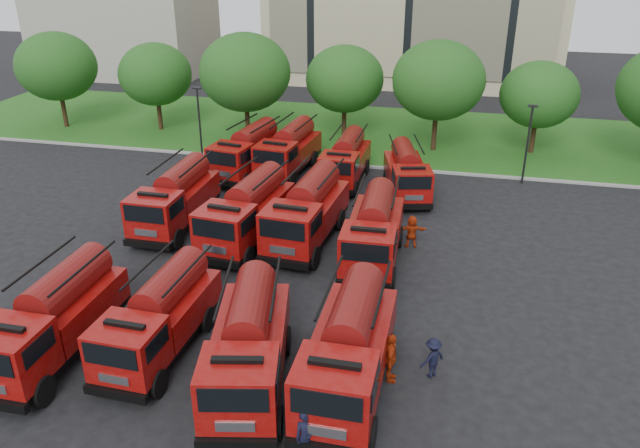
{
  "coord_description": "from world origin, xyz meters",
  "views": [
    {
      "loc": [
        7.64,
        -22.29,
        14.63
      ],
      "look_at": [
        1.54,
        4.47,
        1.8
      ],
      "focal_mm": 35.0,
      "sensor_mm": 36.0,
      "label": 1
    }
  ],
  "objects_px": {
    "fire_truck_0": "(53,318)",
    "firefighter_1": "(228,443)",
    "firefighter_5": "(411,246)",
    "fire_truck_1": "(160,317)",
    "fire_truck_9": "(289,150)",
    "fire_truck_7": "(374,231)",
    "fire_truck_4": "(175,198)",
    "fire_truck_8": "(248,151)",
    "firefighter_2": "(389,380)",
    "firefighter_3": "(431,376)",
    "fire_truck_5": "(247,212)",
    "fire_truck_11": "(407,172)",
    "fire_truck_3": "(349,349)",
    "fire_truck_2": "(248,345)",
    "fire_truck_10": "(346,160)",
    "firefighter_4": "(186,286)",
    "fire_truck_6": "(307,211)"
  },
  "relations": [
    {
      "from": "fire_truck_0",
      "to": "firefighter_1",
      "type": "xyz_separation_m",
      "value": [
        7.89,
        -2.9,
        -1.64
      ]
    },
    {
      "from": "firefighter_5",
      "to": "fire_truck_1",
      "type": "bearing_deg",
      "value": 39.55
    },
    {
      "from": "firefighter_5",
      "to": "fire_truck_9",
      "type": "bearing_deg",
      "value": -58.19
    },
    {
      "from": "fire_truck_7",
      "to": "fire_truck_4",
      "type": "bearing_deg",
      "value": 170.03
    },
    {
      "from": "fire_truck_0",
      "to": "fire_truck_8",
      "type": "bearing_deg",
      "value": 88.41
    },
    {
      "from": "fire_truck_1",
      "to": "firefighter_1",
      "type": "distance_m",
      "value": 5.97
    },
    {
      "from": "firefighter_2",
      "to": "firefighter_3",
      "type": "distance_m",
      "value": 1.56
    },
    {
      "from": "fire_truck_1",
      "to": "fire_truck_8",
      "type": "bearing_deg",
      "value": 101.07
    },
    {
      "from": "fire_truck_0",
      "to": "firefighter_1",
      "type": "distance_m",
      "value": 8.56
    },
    {
      "from": "fire_truck_0",
      "to": "fire_truck_1",
      "type": "distance_m",
      "value": 3.92
    },
    {
      "from": "fire_truck_1",
      "to": "fire_truck_8",
      "type": "relative_size",
      "value": 0.94
    },
    {
      "from": "fire_truck_9",
      "to": "firefighter_2",
      "type": "xyz_separation_m",
      "value": [
        9.25,
        -19.97,
        -1.59
      ]
    },
    {
      "from": "fire_truck_4",
      "to": "fire_truck_5",
      "type": "distance_m",
      "value": 4.48
    },
    {
      "from": "fire_truck_11",
      "to": "firefighter_2",
      "type": "bearing_deg",
      "value": -99.69
    },
    {
      "from": "fire_truck_7",
      "to": "fire_truck_11",
      "type": "relative_size",
      "value": 1.08
    },
    {
      "from": "fire_truck_3",
      "to": "fire_truck_11",
      "type": "distance_m",
      "value": 18.54
    },
    {
      "from": "fire_truck_9",
      "to": "firefighter_5",
      "type": "xyz_separation_m",
      "value": [
        9.01,
        -9.15,
        -1.59
      ]
    },
    {
      "from": "fire_truck_5",
      "to": "fire_truck_9",
      "type": "bearing_deg",
      "value": 100.14
    },
    {
      "from": "fire_truck_2",
      "to": "firefighter_1",
      "type": "distance_m",
      "value": 3.36
    },
    {
      "from": "fire_truck_5",
      "to": "firefighter_2",
      "type": "xyz_separation_m",
      "value": [
        8.58,
        -9.56,
        -1.68
      ]
    },
    {
      "from": "fire_truck_11",
      "to": "firefighter_5",
      "type": "relative_size",
      "value": 3.9
    },
    {
      "from": "fire_truck_7",
      "to": "fire_truck_8",
      "type": "xyz_separation_m",
      "value": [
        -9.89,
        10.24,
        -0.03
      ]
    },
    {
      "from": "fire_truck_8",
      "to": "fire_truck_10",
      "type": "bearing_deg",
      "value": 9.64
    },
    {
      "from": "fire_truck_0",
      "to": "fire_truck_3",
      "type": "distance_m",
      "value": 11.11
    },
    {
      "from": "fire_truck_4",
      "to": "firefighter_1",
      "type": "relative_size",
      "value": 4.38
    },
    {
      "from": "firefighter_4",
      "to": "fire_truck_8",
      "type": "bearing_deg",
      "value": -38.62
    },
    {
      "from": "fire_truck_1",
      "to": "fire_truck_7",
      "type": "xyz_separation_m",
      "value": [
        6.79,
        9.03,
        0.08
      ]
    },
    {
      "from": "fire_truck_3",
      "to": "fire_truck_0",
      "type": "bearing_deg",
      "value": -177.18
    },
    {
      "from": "fire_truck_9",
      "to": "firefighter_2",
      "type": "bearing_deg",
      "value": -59.4
    },
    {
      "from": "fire_truck_1",
      "to": "firefighter_3",
      "type": "distance_m",
      "value": 10.33
    },
    {
      "from": "fire_truck_4",
      "to": "firefighter_4",
      "type": "distance_m",
      "value": 6.86
    },
    {
      "from": "fire_truck_6",
      "to": "fire_truck_7",
      "type": "xyz_separation_m",
      "value": [
        3.63,
        -1.33,
        -0.1
      ]
    },
    {
      "from": "fire_truck_10",
      "to": "fire_truck_11",
      "type": "height_order",
      "value": "fire_truck_10"
    },
    {
      "from": "fire_truck_1",
      "to": "firefighter_2",
      "type": "xyz_separation_m",
      "value": [
        8.74,
        0.15,
        -1.53
      ]
    },
    {
      "from": "fire_truck_1",
      "to": "fire_truck_10",
      "type": "bearing_deg",
      "value": 81.72
    },
    {
      "from": "fire_truck_6",
      "to": "firefighter_4",
      "type": "xyz_separation_m",
      "value": [
        -4.31,
        -5.66,
        -1.71
      ]
    },
    {
      "from": "fire_truck_10",
      "to": "firefighter_1",
      "type": "xyz_separation_m",
      "value": [
        0.65,
        -23.35,
        -1.49
      ]
    },
    {
      "from": "fire_truck_2",
      "to": "fire_truck_8",
      "type": "height_order",
      "value": "fire_truck_2"
    },
    {
      "from": "fire_truck_11",
      "to": "firefighter_4",
      "type": "bearing_deg",
      "value": -136.8
    },
    {
      "from": "fire_truck_6",
      "to": "fire_truck_11",
      "type": "relative_size",
      "value": 1.15
    },
    {
      "from": "fire_truck_9",
      "to": "firefighter_2",
      "type": "relative_size",
      "value": 3.69
    },
    {
      "from": "fire_truck_11",
      "to": "firefighter_4",
      "type": "distance_m",
      "value": 15.89
    },
    {
      "from": "fire_truck_7",
      "to": "firefighter_4",
      "type": "relative_size",
      "value": 4.26
    },
    {
      "from": "fire_truck_2",
      "to": "fire_truck_7",
      "type": "height_order",
      "value": "fire_truck_2"
    },
    {
      "from": "firefighter_3",
      "to": "fire_truck_1",
      "type": "bearing_deg",
      "value": -40.47
    },
    {
      "from": "fire_truck_7",
      "to": "fire_truck_9",
      "type": "distance_m",
      "value": 13.29
    },
    {
      "from": "fire_truck_6",
      "to": "firefighter_5",
      "type": "bearing_deg",
      "value": 11.05
    },
    {
      "from": "fire_truck_5",
      "to": "fire_truck_6",
      "type": "bearing_deg",
      "value": 18.57
    },
    {
      "from": "fire_truck_10",
      "to": "fire_truck_4",
      "type": "bearing_deg",
      "value": -130.63
    },
    {
      "from": "fire_truck_1",
      "to": "fire_truck_9",
      "type": "height_order",
      "value": "fire_truck_9"
    }
  ]
}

